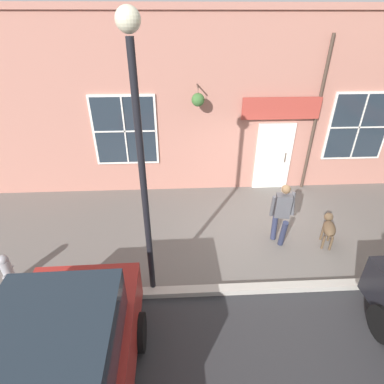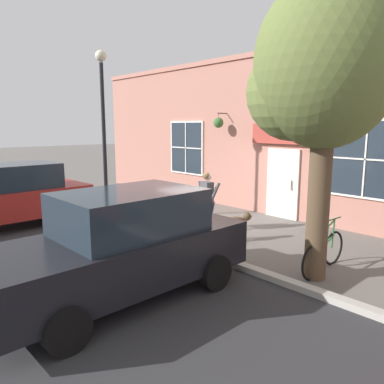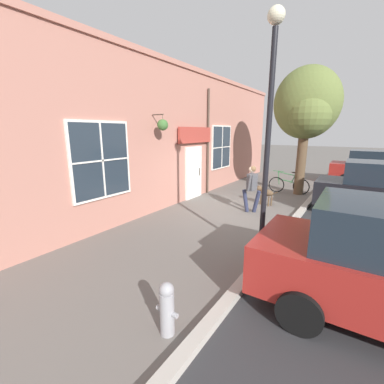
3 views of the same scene
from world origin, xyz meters
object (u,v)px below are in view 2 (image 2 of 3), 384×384
at_px(street_lamp, 103,111).
at_px(fire_hydrant, 74,192).
at_px(street_tree_by_curb, 320,73).
at_px(leaning_bicycle, 324,252).
at_px(pedestrian_walking, 207,196).
at_px(dog_on_leash, 237,222).
at_px(parked_car_nearest_curb, 9,196).
at_px(parked_car_mid_block, 123,245).

relative_size(street_lamp, fire_hydrant, 6.35).
relative_size(street_tree_by_curb, leaning_bicycle, 3.02).
bearing_deg(pedestrian_walking, street_tree_by_curb, 76.60).
xyz_separation_m(pedestrian_walking, dog_on_leash, (0.11, 1.15, -0.47)).
xyz_separation_m(dog_on_leash, fire_hydrant, (0.94, -6.97, -0.07)).
bearing_deg(dog_on_leash, parked_car_nearest_curb, -54.08).
xyz_separation_m(pedestrian_walking, parked_car_mid_block, (3.82, 1.91, -0.06)).
xyz_separation_m(pedestrian_walking, fire_hydrant, (1.05, -5.82, -0.54)).
height_order(street_tree_by_curb, fire_hydrant, street_tree_by_curb).
distance_m(leaning_bicycle, parked_car_mid_block, 3.86).
bearing_deg(street_lamp, dog_on_leash, 106.96).
bearing_deg(street_lamp, pedestrian_walking, 114.84).
distance_m(dog_on_leash, leaning_bicycle, 2.45).
distance_m(parked_car_nearest_curb, fire_hydrant, 3.36).
height_order(leaning_bicycle, street_lamp, street_lamp).
xyz_separation_m(dog_on_leash, street_tree_by_curb, (0.73, 2.39, 3.20)).
distance_m(dog_on_leash, parked_car_nearest_curb, 6.28).
height_order(parked_car_mid_block, fire_hydrant, parked_car_mid_block).
height_order(pedestrian_walking, parked_car_nearest_curb, parked_car_nearest_curb).
relative_size(dog_on_leash, street_tree_by_curb, 0.18).
relative_size(street_tree_by_curb, street_lamp, 1.07).
relative_size(parked_car_nearest_curb, street_lamp, 0.89).
bearing_deg(street_tree_by_curb, leaning_bicycle, 174.31).
relative_size(street_tree_by_curb, parked_car_nearest_curb, 1.21).
distance_m(pedestrian_walking, street_lamp, 3.93).
height_order(pedestrian_walking, fire_hydrant, pedestrian_walking).
height_order(leaning_bicycle, fire_hydrant, leaning_bicycle).
distance_m(leaning_bicycle, street_lamp, 7.15).
bearing_deg(street_tree_by_curb, street_lamp, -85.50).
xyz_separation_m(parked_car_nearest_curb, street_lamp, (-2.44, 1.00, 2.31)).
xyz_separation_m(dog_on_leash, parked_car_mid_block, (3.71, 0.76, 0.41)).
xyz_separation_m(pedestrian_walking, parked_car_nearest_curb, (3.79, -3.92, -0.06)).
bearing_deg(street_lamp, street_tree_by_curb, 94.50).
bearing_deg(dog_on_leash, fire_hydrant, -82.31).
xyz_separation_m(leaning_bicycle, parked_car_nearest_curb, (3.41, -7.51, 0.50)).
height_order(parked_car_mid_block, street_lamp, street_lamp).
distance_m(pedestrian_walking, fire_hydrant, 5.94).
distance_m(street_tree_by_curb, street_lamp, 6.50).
relative_size(leaning_bicycle, parked_car_nearest_curb, 0.40).
bearing_deg(parked_car_mid_block, street_tree_by_curb, 151.26).
distance_m(pedestrian_walking, dog_on_leash, 1.25).
bearing_deg(parked_car_nearest_curb, leaning_bicycle, 114.40).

